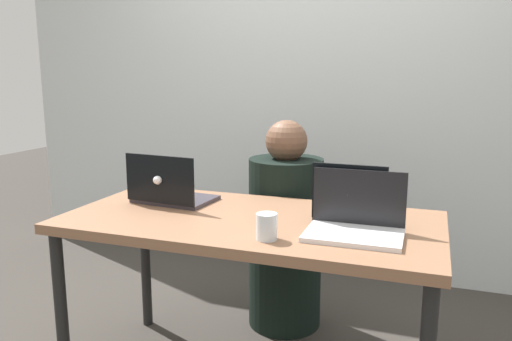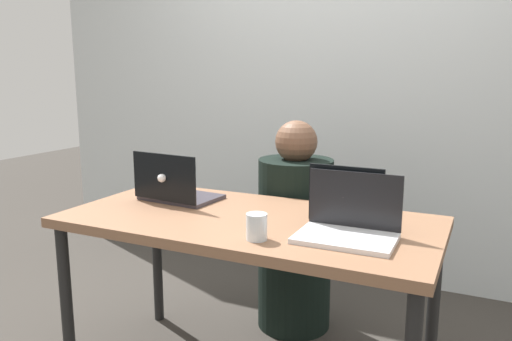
{
  "view_description": "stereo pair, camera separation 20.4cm",
  "coord_description": "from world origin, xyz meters",
  "px_view_note": "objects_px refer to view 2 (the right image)",
  "views": [
    {
      "loc": [
        0.67,
        -1.82,
        1.32
      ],
      "look_at": [
        0.0,
        0.07,
        0.93
      ],
      "focal_mm": 35.0,
      "sensor_mm": 36.0,
      "label": 1
    },
    {
      "loc": [
        0.86,
        -1.74,
        1.32
      ],
      "look_at": [
        0.0,
        0.07,
        0.93
      ],
      "focal_mm": 35.0,
      "sensor_mm": 36.0,
      "label": 2
    }
  ],
  "objects_px": {
    "water_glass_right": "(257,228)",
    "person_at_center": "(295,237)",
    "laptop_front_right": "(349,224)",
    "laptop_back_left": "(176,190)",
    "laptop_back_right": "(351,210)"
  },
  "relations": [
    {
      "from": "laptop_back_right",
      "to": "laptop_front_right",
      "type": "bearing_deg",
      "value": 103.83
    },
    {
      "from": "laptop_front_right",
      "to": "person_at_center",
      "type": "bearing_deg",
      "value": 123.97
    },
    {
      "from": "laptop_back_right",
      "to": "water_glass_right",
      "type": "height_order",
      "value": "laptop_back_right"
    },
    {
      "from": "laptop_back_right",
      "to": "laptop_back_left",
      "type": "height_order",
      "value": "laptop_back_right"
    },
    {
      "from": "laptop_back_left",
      "to": "water_glass_right",
      "type": "height_order",
      "value": "laptop_back_left"
    },
    {
      "from": "person_at_center",
      "to": "laptop_front_right",
      "type": "xyz_separation_m",
      "value": [
        0.45,
        -0.66,
        0.31
      ]
    },
    {
      "from": "laptop_back_right",
      "to": "laptop_back_left",
      "type": "distance_m",
      "value": 0.81
    },
    {
      "from": "laptop_back_left",
      "to": "laptop_front_right",
      "type": "distance_m",
      "value": 0.87
    },
    {
      "from": "person_at_center",
      "to": "laptop_front_right",
      "type": "height_order",
      "value": "person_at_center"
    },
    {
      "from": "laptop_back_right",
      "to": "water_glass_right",
      "type": "distance_m",
      "value": 0.42
    },
    {
      "from": "laptop_front_right",
      "to": "water_glass_right",
      "type": "distance_m",
      "value": 0.33
    },
    {
      "from": "person_at_center",
      "to": "water_glass_right",
      "type": "height_order",
      "value": "person_at_center"
    },
    {
      "from": "laptop_back_left",
      "to": "water_glass_right",
      "type": "relative_size",
      "value": 3.89
    },
    {
      "from": "laptop_back_right",
      "to": "laptop_front_right",
      "type": "height_order",
      "value": "laptop_back_right"
    },
    {
      "from": "water_glass_right",
      "to": "person_at_center",
      "type": "bearing_deg",
      "value": 101.56
    }
  ]
}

